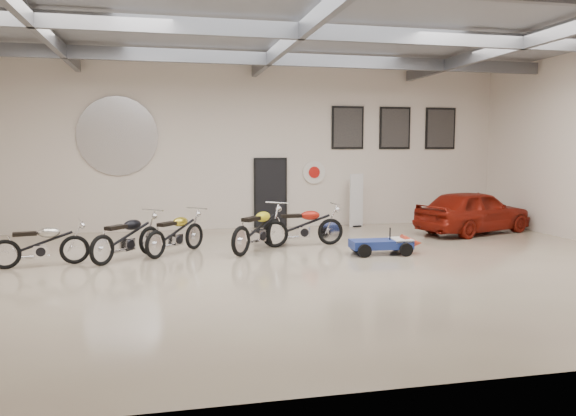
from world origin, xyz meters
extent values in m
cube|color=tan|center=(0.00, 0.00, 0.00)|extent=(16.00, 12.00, 0.01)
cube|color=gray|center=(0.00, 0.00, 5.00)|extent=(16.00, 12.00, 0.01)
cube|color=beige|center=(0.00, 6.00, 2.50)|extent=(16.00, 0.02, 5.00)
cube|color=black|center=(0.50, 5.95, 1.05)|extent=(0.92, 0.08, 2.10)
imported|color=maroon|center=(6.00, 3.44, 0.63)|extent=(2.67, 4.01, 1.27)
camera|label=1|loc=(-2.75, -11.10, 2.42)|focal=35.00mm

